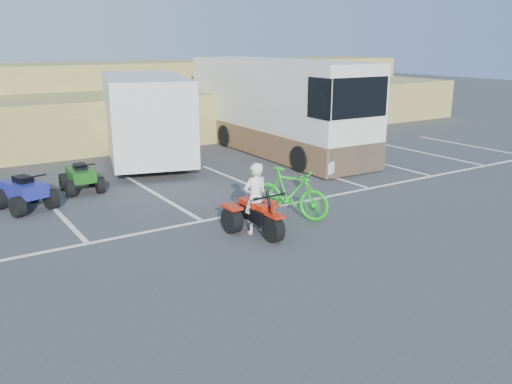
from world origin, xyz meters
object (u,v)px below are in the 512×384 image
cargo_trailer (145,116)px  rv_motorhome (275,113)px  quad_atv_blue (26,209)px  green_dirt_bike (290,193)px  red_trike_atv (259,234)px  quad_atv_green (82,191)px  rider (255,198)px

cargo_trailer → rv_motorhome: 4.91m
quad_atv_blue → rv_motorhome: bearing=-0.5°
quad_atv_blue → green_dirt_bike: bearing=-54.9°
red_trike_atv → quad_atv_green: red_trike_atv is taller
red_trike_atv → quad_atv_blue: (-3.93, 4.76, 0.00)m
rider → cargo_trailer: bearing=-96.2°
rv_motorhome → quad_atv_green: rv_motorhome is taller
cargo_trailer → rv_motorhome: bearing=4.1°
red_trike_atv → green_dirt_bike: green_dirt_bike is taller
red_trike_atv → rider: size_ratio=0.97×
rv_motorhome → quad_atv_blue: bearing=-162.4°
red_trike_atv → green_dirt_bike: bearing=24.8°
red_trike_atv → cargo_trailer: (0.80, 8.46, 1.60)m
green_dirt_bike → rv_motorhome: bearing=32.1°
green_dirt_bike → quad_atv_blue: (-5.22, 4.15, -0.60)m
red_trike_atv → rider: bearing=90.0°
green_dirt_bike → quad_atv_green: green_dirt_bike is taller
green_dirt_bike → rv_motorhome: rv_motorhome is taller
rider → quad_atv_blue: (-3.93, 4.61, -0.79)m
green_dirt_bike → quad_atv_blue: size_ratio=1.37×
cargo_trailer → quad_atv_blue: cargo_trailer is taller
rv_motorhome → quad_atv_green: (-7.88, -1.80, -1.47)m
rv_motorhome → quad_atv_green: bearing=-165.4°
quad_atv_blue → quad_atv_green: bearing=12.5°
green_dirt_bike → cargo_trailer: (-0.49, 7.84, 1.00)m
cargo_trailer → quad_atv_green: size_ratio=5.05×
rider → rv_motorhome: bearing=-128.2°
quad_atv_blue → quad_atv_green: (1.67, 0.92, 0.00)m
rider → quad_atv_green: 6.03m
rv_motorhome → quad_atv_blue: (-9.54, -2.72, -1.47)m
rv_motorhome → cargo_trailer: bearing=170.2°
quad_atv_green → rider: bearing=-64.4°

